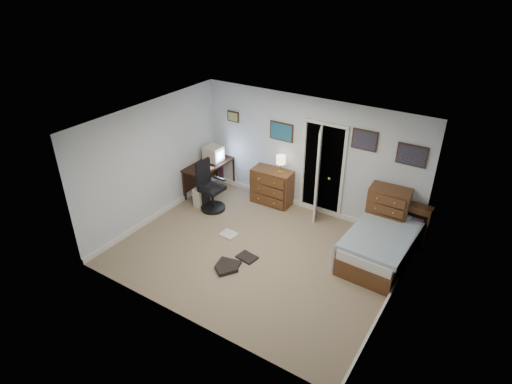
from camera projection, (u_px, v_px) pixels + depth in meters
floor at (257, 253)px, 8.06m from camera, size 5.00×4.00×0.02m
computer_desk at (207, 169)px, 9.90m from camera, size 0.60×1.30×0.75m
crt_monitor at (214, 154)px, 9.78m from camera, size 0.39×0.36×0.36m
keyboard at (206, 170)px, 9.42m from camera, size 0.15×0.40×0.02m
pc_tower at (202, 195)px, 9.52m from camera, size 0.21×0.42×0.45m
office_chair at (210, 191)px, 9.27m from camera, size 0.56×0.56×1.12m
media_stack at (222, 167)px, 10.48m from camera, size 0.16×0.16×0.74m
low_dresser at (272, 186)px, 9.52m from camera, size 0.93×0.50×0.80m
table_lamp at (281, 160)px, 9.09m from camera, size 0.21×0.21×0.39m
doorway at (328, 165)px, 9.08m from camera, size 0.96×1.12×2.05m
tall_dresser at (387, 214)px, 8.21m from camera, size 0.78×0.49×1.10m
headboard_bookcase at (404, 221)px, 8.20m from camera, size 0.95×0.29×0.85m
bed at (382, 242)px, 7.82m from camera, size 1.15×2.05×0.66m
wall_posters at (336, 139)px, 8.40m from camera, size 4.38×0.04×0.60m
floor_clutter at (231, 259)px, 7.84m from camera, size 1.07×1.27×0.07m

